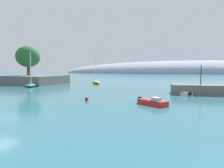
{
  "coord_description": "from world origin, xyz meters",
  "views": [
    {
      "loc": [
        16.12,
        -13.35,
        4.67
      ],
      "look_at": [
        1.61,
        25.2,
        1.56
      ],
      "focal_mm": 31.32,
      "sensor_mm": 36.0,
      "label": 1
    }
  ],
  "objects_px": {
    "motorboat_red_foreground": "(152,102)",
    "sailboat_teal_near_shore": "(31,85)",
    "mooring_buoy_red": "(87,99)",
    "motorboat_white_alongside_breakwater": "(182,93)",
    "tree_clump_shore": "(28,57)",
    "harbor_lamp_post": "(201,72)",
    "sailboat_yellow_mid_mooring": "(96,82)"
  },
  "relations": [
    {
      "from": "tree_clump_shore",
      "to": "mooring_buoy_red",
      "type": "bearing_deg",
      "value": -35.5
    },
    {
      "from": "motorboat_red_foreground",
      "to": "harbor_lamp_post",
      "type": "relative_size",
      "value": 1.13
    },
    {
      "from": "tree_clump_shore",
      "to": "harbor_lamp_post",
      "type": "bearing_deg",
      "value": -10.74
    },
    {
      "from": "sailboat_teal_near_shore",
      "to": "mooring_buoy_red",
      "type": "bearing_deg",
      "value": 32.65
    },
    {
      "from": "motorboat_white_alongside_breakwater",
      "to": "sailboat_yellow_mid_mooring",
      "type": "bearing_deg",
      "value": 15.85
    },
    {
      "from": "sailboat_teal_near_shore",
      "to": "motorboat_white_alongside_breakwater",
      "type": "relative_size",
      "value": 2.21
    },
    {
      "from": "sailboat_yellow_mid_mooring",
      "to": "harbor_lamp_post",
      "type": "xyz_separation_m",
      "value": [
        29.95,
        -17.1,
        3.6
      ]
    },
    {
      "from": "sailboat_teal_near_shore",
      "to": "mooring_buoy_red",
      "type": "xyz_separation_m",
      "value": [
        24.57,
        -15.15,
        -0.29
      ]
    },
    {
      "from": "sailboat_teal_near_shore",
      "to": "motorboat_red_foreground",
      "type": "relative_size",
      "value": 2.13
    },
    {
      "from": "sailboat_yellow_mid_mooring",
      "to": "motorboat_white_alongside_breakwater",
      "type": "xyz_separation_m",
      "value": [
        26.64,
        -19.23,
        -0.23
      ]
    },
    {
      "from": "motorboat_red_foreground",
      "to": "mooring_buoy_red",
      "type": "bearing_deg",
      "value": -147.57
    },
    {
      "from": "tree_clump_shore",
      "to": "sailboat_yellow_mid_mooring",
      "type": "xyz_separation_m",
      "value": [
        20.62,
        7.5,
        -8.17
      ]
    },
    {
      "from": "sailboat_yellow_mid_mooring",
      "to": "mooring_buoy_red",
      "type": "relative_size",
      "value": 18.08
    },
    {
      "from": "motorboat_red_foreground",
      "to": "sailboat_yellow_mid_mooring",
      "type": "bearing_deg",
      "value": 158.19
    },
    {
      "from": "sailboat_teal_near_shore",
      "to": "motorboat_white_alongside_breakwater",
      "type": "distance_m",
      "value": 37.68
    },
    {
      "from": "sailboat_teal_near_shore",
      "to": "mooring_buoy_red",
      "type": "distance_m",
      "value": 28.86
    },
    {
      "from": "tree_clump_shore",
      "to": "sailboat_yellow_mid_mooring",
      "type": "relative_size",
      "value": 0.92
    },
    {
      "from": "motorboat_red_foreground",
      "to": "mooring_buoy_red",
      "type": "height_order",
      "value": "motorboat_red_foreground"
    },
    {
      "from": "mooring_buoy_red",
      "to": "harbor_lamp_post",
      "type": "distance_m",
      "value": 22.41
    },
    {
      "from": "motorboat_red_foreground",
      "to": "motorboat_white_alongside_breakwater",
      "type": "bearing_deg",
      "value": 107.07
    },
    {
      "from": "motorboat_red_foreground",
      "to": "motorboat_white_alongside_breakwater",
      "type": "height_order",
      "value": "motorboat_red_foreground"
    },
    {
      "from": "sailboat_teal_near_shore",
      "to": "sailboat_yellow_mid_mooring",
      "type": "distance_m",
      "value": 20.04
    },
    {
      "from": "motorboat_red_foreground",
      "to": "mooring_buoy_red",
      "type": "distance_m",
      "value": 9.65
    },
    {
      "from": "sailboat_yellow_mid_mooring",
      "to": "tree_clump_shore",
      "type": "bearing_deg",
      "value": -108.71
    },
    {
      "from": "sailboat_teal_near_shore",
      "to": "motorboat_red_foreground",
      "type": "xyz_separation_m",
      "value": [
        34.22,
        -15.08,
        -0.2
      ]
    },
    {
      "from": "motorboat_red_foreground",
      "to": "sailboat_teal_near_shore",
      "type": "bearing_deg",
      "value": -171.73
    },
    {
      "from": "harbor_lamp_post",
      "to": "motorboat_white_alongside_breakwater",
      "type": "bearing_deg",
      "value": -147.28
    },
    {
      "from": "sailboat_teal_near_shore",
      "to": "sailboat_yellow_mid_mooring",
      "type": "bearing_deg",
      "value": 121.13
    },
    {
      "from": "tree_clump_shore",
      "to": "motorboat_white_alongside_breakwater",
      "type": "relative_size",
      "value": 2.27
    },
    {
      "from": "motorboat_white_alongside_breakwater",
      "to": "mooring_buoy_red",
      "type": "distance_m",
      "value": 18.19
    },
    {
      "from": "mooring_buoy_red",
      "to": "harbor_lamp_post",
      "type": "bearing_deg",
      "value": 42.2
    },
    {
      "from": "motorboat_white_alongside_breakwater",
      "to": "harbor_lamp_post",
      "type": "xyz_separation_m",
      "value": [
        3.31,
        2.13,
        3.83
      ]
    }
  ]
}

